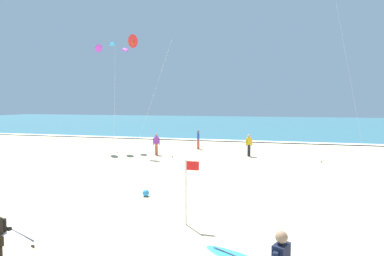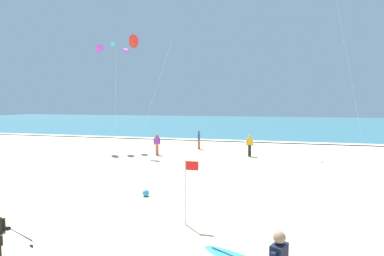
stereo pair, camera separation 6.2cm
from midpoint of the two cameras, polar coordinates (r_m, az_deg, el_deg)
ocean_water at (r=62.11m, az=12.16°, el=0.81°), size 160.00×60.00×0.08m
shoreline_foam at (r=32.58m, az=9.61°, el=-2.27°), size 160.00×1.13×0.01m
surfer_lead at (r=8.17m, az=-30.84°, el=-16.26°), size 2.13×1.20×1.71m
kite_delta_scarlet_far at (r=25.53m, az=-10.33°, el=14.74°), size 4.03×1.58×9.01m
kite_arc_cobalt_low at (r=27.97m, az=-13.98°, el=13.63°), size 2.94×3.13×8.76m
bystander_blue_top at (r=26.91m, az=1.04°, el=-2.04°), size 0.24×0.49×1.59m
bystander_yellow_top at (r=23.63m, az=9.96°, el=-3.01°), size 0.46×0.30×1.59m
bystander_purple_top at (r=24.04m, az=-6.39°, el=-2.85°), size 0.46×0.30×1.59m
lifeguard_flag at (r=10.27m, az=-0.95°, el=-10.11°), size 0.44×0.05×2.10m
beach_ball at (r=13.71m, az=-8.29°, el=-11.29°), size 0.28×0.28×0.28m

